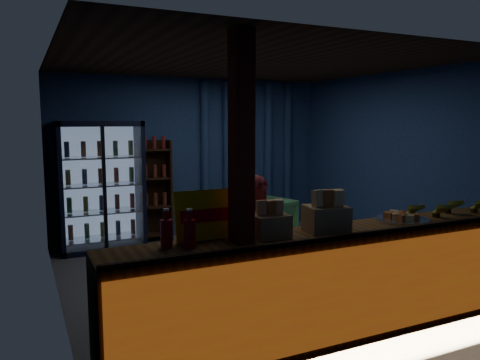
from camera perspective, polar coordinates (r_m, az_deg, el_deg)
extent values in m
plane|color=#515154|center=(6.09, 1.43, -10.98)|extent=(4.60, 4.60, 0.00)
plane|color=navy|center=(7.83, -5.79, 2.80)|extent=(4.60, 0.00, 4.60)
plane|color=navy|center=(3.99, 15.85, -1.76)|extent=(4.60, 0.00, 4.60)
plane|color=navy|center=(5.21, -21.77, 0.06)|extent=(0.00, 4.40, 4.40)
plane|color=navy|center=(7.14, 18.20, 2.04)|extent=(0.00, 4.40, 4.40)
plane|color=#472D19|center=(5.82, 1.52, 14.12)|extent=(4.60, 4.60, 0.00)
cube|color=brown|center=(4.41, 12.86, -11.86)|extent=(4.40, 0.55, 0.95)
cube|color=#F2481C|center=(4.20, 15.36, -12.92)|extent=(4.35, 0.02, 0.81)
cube|color=#331F10|center=(4.07, 15.41, -6.29)|extent=(4.40, 0.04, 0.04)
cube|color=maroon|center=(3.66, 0.17, -2.26)|extent=(0.16, 0.16, 2.60)
cube|color=black|center=(7.42, -16.90, -0.45)|extent=(1.20, 0.06, 1.90)
cube|color=black|center=(7.09, -21.14, -0.97)|extent=(0.06, 0.60, 1.90)
cube|color=black|center=(7.26, -12.14, -0.46)|extent=(0.06, 0.60, 1.90)
cube|color=black|center=(7.09, -16.85, 6.59)|extent=(1.20, 0.60, 0.08)
cube|color=black|center=(7.33, -16.32, -7.77)|extent=(1.20, 0.60, 0.08)
cube|color=#99B2D8|center=(7.37, -16.85, -0.49)|extent=(1.08, 0.02, 1.74)
cube|color=white|center=(6.88, -16.23, -1.01)|extent=(1.12, 0.02, 1.78)
cube|color=black|center=(6.86, -16.20, -1.03)|extent=(0.05, 0.05, 1.80)
cube|color=silver|center=(7.30, -16.36, -6.78)|extent=(1.08, 0.48, 0.02)
cylinder|color=#B73C1A|center=(7.22, -19.95, -6.03)|extent=(0.07, 0.07, 0.22)
cylinder|color=#1B6D28|center=(7.24, -18.16, -5.91)|extent=(0.07, 0.07, 0.22)
cylinder|color=#A29719|center=(7.27, -16.40, -5.79)|extent=(0.07, 0.07, 0.22)
cylinder|color=navy|center=(7.31, -14.65, -5.67)|extent=(0.07, 0.07, 0.22)
cylinder|color=maroon|center=(7.35, -12.92, -5.54)|extent=(0.07, 0.07, 0.22)
cube|color=silver|center=(7.21, -16.47, -3.70)|extent=(1.08, 0.48, 0.02)
cylinder|color=#1B6D28|center=(7.14, -20.08, -2.90)|extent=(0.07, 0.07, 0.22)
cylinder|color=#A29719|center=(7.16, -18.29, -2.79)|extent=(0.07, 0.07, 0.22)
cylinder|color=navy|center=(7.19, -16.51, -2.68)|extent=(0.07, 0.07, 0.22)
cylinder|color=maroon|center=(7.23, -14.75, -2.57)|extent=(0.07, 0.07, 0.22)
cylinder|color=#B73C1A|center=(7.27, -13.01, -2.46)|extent=(0.07, 0.07, 0.22)
cube|color=silver|center=(7.15, -16.59, -0.55)|extent=(1.08, 0.48, 0.02)
cylinder|color=#A29719|center=(7.08, -20.23, 0.29)|extent=(0.07, 0.07, 0.22)
cylinder|color=navy|center=(7.11, -18.42, 0.39)|extent=(0.07, 0.07, 0.22)
cylinder|color=maroon|center=(7.14, -16.63, 0.48)|extent=(0.07, 0.07, 0.22)
cylinder|color=#B73C1A|center=(7.17, -14.85, 0.58)|extent=(0.07, 0.07, 0.22)
cylinder|color=#1B6D28|center=(7.22, -13.10, 0.67)|extent=(0.07, 0.07, 0.22)
cube|color=silver|center=(7.11, -16.71, 2.64)|extent=(1.08, 0.48, 0.02)
cylinder|color=navy|center=(7.05, -20.37, 3.52)|extent=(0.07, 0.07, 0.22)
cylinder|color=maroon|center=(7.07, -18.55, 3.61)|extent=(0.07, 0.07, 0.22)
cylinder|color=#B73C1A|center=(7.10, -16.75, 3.69)|extent=(0.07, 0.07, 0.22)
cylinder|color=#1B6D28|center=(7.14, -14.96, 3.77)|extent=(0.07, 0.07, 0.22)
cylinder|color=#A29719|center=(7.18, -13.19, 3.84)|extent=(0.07, 0.07, 0.22)
cube|color=#331F10|center=(7.63, -10.58, -1.18)|extent=(0.50, 0.02, 1.60)
cube|color=#331F10|center=(7.45, -12.07, -1.42)|extent=(0.03, 0.28, 1.60)
cube|color=#331F10|center=(7.57, -8.61, -1.20)|extent=(0.03, 0.28, 1.60)
cube|color=#331F10|center=(7.64, -10.20, -6.51)|extent=(0.46, 0.26, 0.02)
cube|color=#331F10|center=(7.55, -10.28, -3.19)|extent=(0.46, 0.26, 0.02)
cube|color=#331F10|center=(7.48, -10.36, 0.20)|extent=(0.46, 0.26, 0.02)
cube|color=#331F10|center=(7.44, -10.44, 3.64)|extent=(0.46, 0.26, 0.02)
cylinder|color=navy|center=(7.84, -4.27, 2.83)|extent=(0.14, 0.14, 2.50)
cylinder|color=navy|center=(7.99, -1.59, 2.93)|extent=(0.14, 0.14, 2.50)
cylinder|color=navy|center=(8.16, 0.99, 3.02)|extent=(0.14, 0.14, 2.50)
cylinder|color=navy|center=(8.35, 3.46, 3.10)|extent=(0.14, 0.14, 2.50)
cylinder|color=navy|center=(8.55, 5.81, 3.17)|extent=(0.14, 0.14, 2.50)
cube|color=#BB842E|center=(8.04, 0.16, 6.17)|extent=(0.36, 0.03, 0.28)
cube|color=silver|center=(8.02, 0.22, 6.16)|extent=(0.30, 0.01, 0.22)
imported|color=maroon|center=(4.41, 2.21, -8.54)|extent=(0.59, 0.48, 1.41)
imported|color=#62C574|center=(7.64, 3.46, -4.68)|extent=(0.87, 0.88, 0.65)
cube|color=#331F10|center=(7.32, -1.67, -5.91)|extent=(0.52, 0.38, 0.47)
cylinder|color=#331F10|center=(7.26, -1.68, -3.74)|extent=(0.09, 0.09, 0.09)
cube|color=yellow|center=(3.77, -4.26, -4.28)|extent=(0.51, 0.10, 0.40)
cube|color=#B80C15|center=(3.75, -4.15, -4.33)|extent=(0.43, 0.03, 0.10)
cylinder|color=#B80C15|center=(3.59, -8.95, -6.50)|extent=(0.09, 0.09, 0.22)
cylinder|color=#B80C15|center=(3.55, -9.00, -4.14)|extent=(0.04, 0.04, 0.08)
cylinder|color=white|center=(3.55, -9.01, -3.59)|extent=(0.05, 0.05, 0.02)
cylinder|color=#B80C15|center=(3.56, -6.17, -6.56)|extent=(0.09, 0.09, 0.22)
cylinder|color=#B80C15|center=(3.53, -6.21, -4.19)|extent=(0.04, 0.04, 0.08)
cylinder|color=white|center=(3.52, -6.21, -3.63)|extent=(0.05, 0.05, 0.02)
cube|color=#A58350|center=(4.12, 10.46, -4.67)|extent=(0.39, 0.34, 0.23)
cube|color=orange|center=(4.05, 9.40, -2.19)|extent=(0.10, 0.08, 0.14)
cube|color=#CB6E26|center=(4.08, 10.52, -2.13)|extent=(0.10, 0.08, 0.14)
cube|color=orange|center=(4.12, 11.61, -2.07)|extent=(0.10, 0.08, 0.14)
cube|color=#A58350|center=(3.87, 3.66, -5.61)|extent=(0.30, 0.25, 0.19)
cube|color=orange|center=(3.80, 2.70, -3.42)|extent=(0.08, 0.05, 0.12)
cube|color=#CB6E26|center=(3.84, 3.68, -3.33)|extent=(0.08, 0.05, 0.12)
cube|color=orange|center=(3.87, 4.64, -3.24)|extent=(0.08, 0.05, 0.12)
cylinder|color=silver|center=(4.74, 19.14, -4.61)|extent=(0.50, 0.50, 0.03)
cube|color=orange|center=(4.80, 20.00, -4.00)|extent=(0.11, 0.08, 0.05)
cube|color=#CB6E26|center=(4.83, 19.17, -3.90)|extent=(0.13, 0.13, 0.05)
cube|color=orange|center=(4.80, 18.34, -3.92)|extent=(0.08, 0.11, 0.05)
cube|color=#CB6E26|center=(4.73, 17.96, -4.07)|extent=(0.13, 0.13, 0.05)
cube|color=orange|center=(4.66, 18.29, -4.24)|extent=(0.11, 0.08, 0.05)
cube|color=#CB6E26|center=(4.64, 19.14, -4.35)|extent=(0.13, 0.13, 0.05)
cube|color=orange|center=(4.66, 20.01, -4.32)|extent=(0.08, 0.11, 0.05)
cube|color=#CB6E26|center=(4.73, 20.36, -4.17)|extent=(0.13, 0.13, 0.05)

